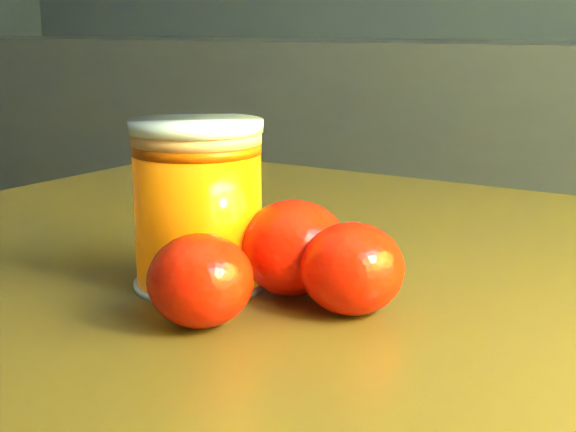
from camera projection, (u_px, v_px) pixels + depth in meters
The scene contains 6 objects.
kitchen_counter at pixel (358, 200), 2.31m from camera, with size 3.15×0.60×0.90m, color #454549.
table at pixel (422, 416), 0.57m from camera, with size 1.05×0.76×0.77m.
juice_glass at pixel (198, 205), 0.53m from camera, with size 0.09×0.09×0.11m.
orange_front at pixel (352, 269), 0.48m from camera, with size 0.06×0.06×0.06m, color red.
orange_back at pixel (294, 248), 0.52m from camera, with size 0.07×0.07×0.06m, color red.
orange_extra at pixel (200, 280), 0.46m from camera, with size 0.06×0.06×0.05m, color red.
Camera 1 is at (1.14, -0.51, 0.94)m, focal length 50.00 mm.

